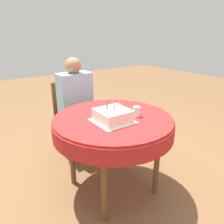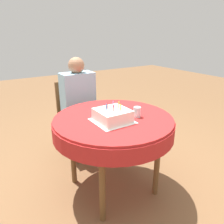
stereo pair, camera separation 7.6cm
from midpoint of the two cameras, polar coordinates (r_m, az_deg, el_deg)
ground_plane at (r=2.26m, az=-0.75°, el=-18.98°), size 12.00×12.00×0.00m
dining_table at (r=1.92m, az=-0.84°, el=-3.82°), size 1.05×1.05×0.74m
chair at (r=2.69m, az=-10.78°, el=-0.94°), size 0.44×0.44×0.88m
person at (r=2.54m, az=-10.23°, el=3.05°), size 0.37×0.30×1.17m
napkin at (r=1.80m, az=-1.01°, el=-2.36°), size 0.30×0.30×0.00m
birthday_cake at (r=1.78m, az=-1.01°, el=-0.86°), size 0.25×0.25×0.15m
drinking_glass at (r=1.89m, az=5.33°, el=0.10°), size 0.06×0.06×0.09m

